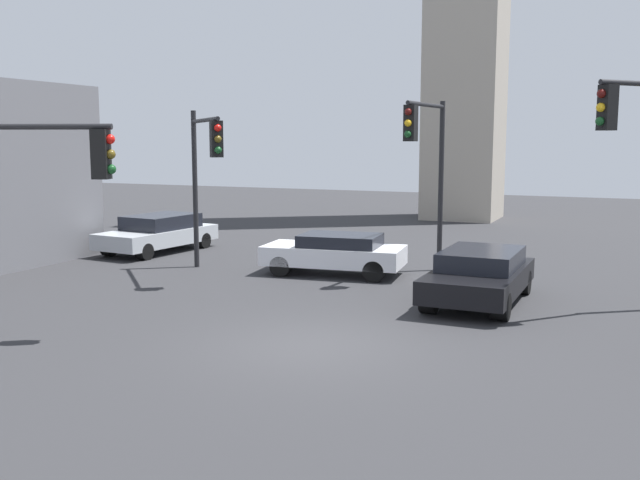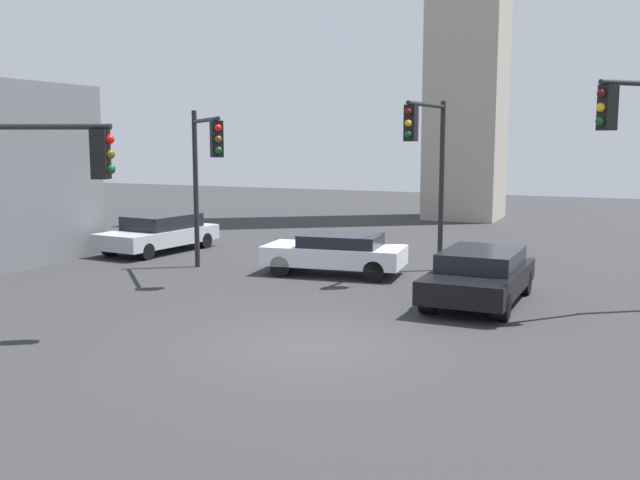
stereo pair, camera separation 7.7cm
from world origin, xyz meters
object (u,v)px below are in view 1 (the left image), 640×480
car_1 (159,233)px  car_2 (335,252)px  traffic_light_1 (427,151)px  traffic_light_3 (205,159)px  car_3 (480,275)px  traffic_light_2 (42,181)px

car_1 → car_2: (7.73, -1.57, -0.03)m
traffic_light_1 → car_2: bearing=-70.6°
traffic_light_3 → car_3: 8.75m
traffic_light_2 → car_3: 10.54m
car_1 → car_2: car_1 is taller
traffic_light_2 → car_1: traffic_light_2 is taller
traffic_light_3 → car_3: size_ratio=1.09×
traffic_light_3 → car_2: 4.83m
traffic_light_1 → car_2: 4.12m
traffic_light_3 → car_2: traffic_light_3 is taller
traffic_light_2 → car_1: (-4.98, 10.50, -2.56)m
traffic_light_3 → car_1: traffic_light_3 is taller
traffic_light_1 → car_2: traffic_light_1 is taller
car_2 → traffic_light_1: bearing=-172.0°
traffic_light_1 → car_1: bearing=-90.3°
car_1 → car_3: (12.55, -3.63, 0.01)m
car_1 → car_2: size_ratio=1.09×
car_1 → traffic_light_2: bearing=31.1°
car_1 → car_3: car_1 is taller
traffic_light_1 → car_1: traffic_light_1 is taller
traffic_light_1 → car_1: 10.84m
traffic_light_1 → car_3: bearing=43.2°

